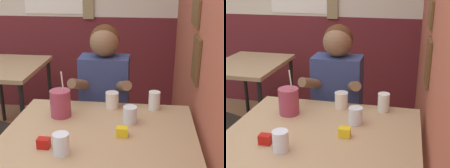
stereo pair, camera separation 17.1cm
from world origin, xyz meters
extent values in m
cube|color=#9E4C38|center=(1.15, 1.13, 1.35)|extent=(0.06, 4.25, 2.70)
cube|color=brown|center=(1.11, 0.90, 1.32)|extent=(0.02, 0.29, 0.17)
cube|color=brown|center=(1.11, 0.72, 1.05)|extent=(0.02, 0.23, 0.28)
cube|color=maroon|center=(0.00, 2.28, 0.55)|extent=(5.23, 0.06, 1.10)
cube|color=tan|center=(0.57, 0.25, 0.73)|extent=(1.02, 0.90, 0.04)
cylinder|color=black|center=(0.10, 0.66, 0.36)|extent=(0.04, 0.04, 0.72)
cylinder|color=black|center=(1.04, 0.66, 0.36)|extent=(0.04, 0.04, 0.72)
cube|color=tan|center=(-0.48, 1.46, 0.73)|extent=(0.63, 0.81, 0.04)
cylinder|color=black|center=(-0.20, 1.09, 0.36)|extent=(0.04, 0.04, 0.72)
cylinder|color=black|center=(-0.75, 1.83, 0.36)|extent=(0.04, 0.04, 0.72)
cylinder|color=black|center=(-0.20, 1.83, 0.36)|extent=(0.04, 0.04, 0.72)
cylinder|color=black|center=(-0.20, 0.87, 0.21)|extent=(0.03, 0.03, 0.42)
cube|color=navy|center=(0.52, 0.88, 0.23)|extent=(0.31, 0.20, 0.45)
cube|color=navy|center=(0.52, 0.88, 0.73)|extent=(0.34, 0.20, 0.56)
sphere|color=#472814|center=(0.52, 0.90, 1.13)|extent=(0.20, 0.20, 0.20)
sphere|color=brown|center=(0.52, 0.88, 1.11)|extent=(0.20, 0.20, 0.20)
cylinder|color=brown|center=(0.38, 0.74, 0.86)|extent=(0.14, 0.27, 0.15)
cylinder|color=brown|center=(0.66, 0.74, 0.86)|extent=(0.14, 0.27, 0.15)
cylinder|color=#99384C|center=(0.31, 0.46, 0.83)|extent=(0.12, 0.12, 0.16)
cylinder|color=white|center=(0.33, 0.46, 0.96)|extent=(0.01, 0.04, 0.14)
cylinder|color=silver|center=(0.43, 0.06, 0.80)|extent=(0.08, 0.08, 0.10)
cylinder|color=silver|center=(0.86, 0.63, 0.81)|extent=(0.07, 0.07, 0.11)
cylinder|color=silver|center=(0.60, 0.62, 0.80)|extent=(0.08, 0.08, 0.10)
cylinder|color=silver|center=(0.73, 0.42, 0.80)|extent=(0.08, 0.08, 0.10)
cube|color=#B7140F|center=(0.33, 0.10, 0.78)|extent=(0.06, 0.04, 0.05)
cube|color=yellow|center=(0.70, 0.26, 0.78)|extent=(0.06, 0.04, 0.05)
camera|label=1|loc=(0.81, -1.17, 1.55)|focal=50.00mm
camera|label=2|loc=(0.98, -1.14, 1.55)|focal=50.00mm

